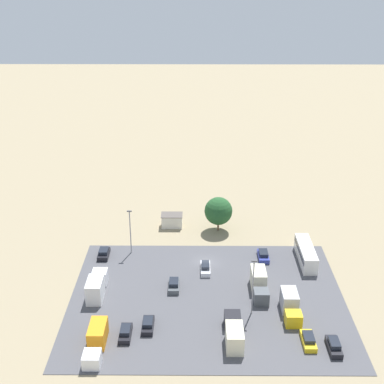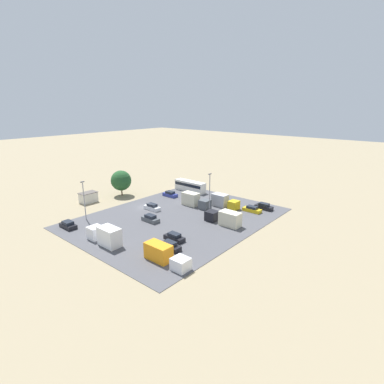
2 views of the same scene
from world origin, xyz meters
name	(u,v)px [view 1 (image 1 of 2)]	position (x,y,z in m)	size (l,w,h in m)	color
ground_plane	(206,263)	(0.00, 0.00, 0.00)	(400.00, 400.00, 0.00)	gray
parking_lot_surface	(207,299)	(0.00, 11.54, 0.04)	(46.15, 35.84, 0.08)	#4C4C51
shed_building	(172,220)	(7.01, -14.88, 1.40)	(4.53, 3.00, 2.78)	silver
bus	(306,253)	(-18.80, -0.75, 1.78)	(2.62, 10.37, 3.16)	silver
parked_car_0	(148,325)	(9.34, 19.30, 0.69)	(1.77, 4.31, 1.47)	black
parked_car_1	(104,253)	(19.59, -2.24, 0.71)	(1.98, 4.22, 1.51)	black
parked_car_2	(263,256)	(-10.95, -1.61, 0.72)	(1.92, 4.41, 1.54)	navy
parked_car_3	(334,346)	(-18.31, 24.13, 0.75)	(1.71, 4.49, 1.61)	black
parked_car_4	(205,268)	(0.15, 2.92, 0.74)	(1.71, 4.58, 1.58)	silver
parked_car_5	(125,333)	(12.59, 21.26, 0.71)	(1.75, 4.33, 1.50)	black
parked_car_6	(308,340)	(-14.84, 22.73, 0.67)	(1.83, 4.57, 1.42)	gold
parked_car_7	(174,285)	(5.72, 8.46, 0.74)	(1.86, 4.33, 1.58)	#4C5156
parked_truck_0	(259,283)	(-8.93, 9.22, 1.61)	(2.49, 8.13, 3.35)	#4C5156
parked_truck_1	(234,333)	(-3.77, 22.15, 1.53)	(2.55, 8.44, 3.16)	black
parked_truck_2	(97,286)	(18.77, 10.35, 1.72)	(2.58, 8.23, 3.58)	silver
parked_truck_3	(290,305)	(-13.29, 15.35, 1.54)	(2.55, 7.36, 3.19)	gold
parked_truck_4	(96,340)	(16.54, 23.89, 1.39)	(2.48, 8.84, 2.87)	silver
tree_near_shed	(218,211)	(-2.78, -13.23, 4.46)	(5.82, 5.82, 7.38)	brown
light_pole_lot_centre	(253,285)	(-7.09, 15.40, 5.46)	(0.90, 0.28, 9.88)	gray
light_pole_lot_edge	(130,230)	(14.46, -3.75, 5.02)	(0.90, 0.28, 9.02)	gray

